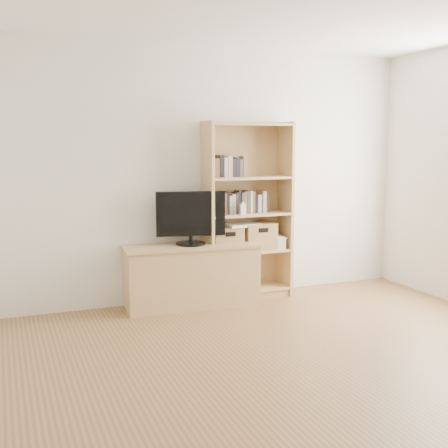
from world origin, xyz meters
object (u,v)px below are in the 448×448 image
basket_right (257,236)px  laptop (241,225)px  bookshelf (248,211)px  basket_left (226,239)px  tv_stand (191,276)px  baby_monitor (243,209)px  television (191,218)px

basket_right → laptop: 0.24m
bookshelf → basket_left: size_ratio=5.87×
basket_left → laptop: laptop is taller
tv_stand → laptop: 0.75m
tv_stand → laptop: (0.57, 0.06, 0.49)m
bookshelf → basket_right: 0.29m
bookshelf → baby_monitor: (-0.10, -0.10, 0.03)m
basket_left → laptop: (0.16, -0.01, 0.14)m
basket_right → tv_stand: bearing=-175.1°
bookshelf → laptop: (-0.08, -0.02, -0.14)m
bookshelf → tv_stand: bearing=-173.2°
basket_left → tv_stand: bearing=-168.0°
tv_stand → baby_monitor: (0.56, -0.02, 0.66)m
tv_stand → television: television is taller
baby_monitor → basket_left: size_ratio=0.34×
baby_monitor → basket_right: (0.22, 0.10, -0.30)m
bookshelf → television: size_ratio=2.70×
basket_left → bookshelf: bearing=3.1°
baby_monitor → basket_left: baby_monitor is taller
bookshelf → television: bearing=-173.2°
basket_right → bookshelf: bearing=176.9°
basket_left → laptop: 0.22m
tv_stand → bookshelf: bookshelf is taller
television → basket_right: (0.77, 0.08, -0.24)m
bookshelf → basket_left: bearing=-178.8°
basket_right → laptop: size_ratio=0.96×
basket_left → laptop: bearing=-3.3°
television → baby_monitor: 0.56m
basket_right → television: bearing=-175.1°
baby_monitor → laptop: baby_monitor is taller
bookshelf → baby_monitor: bookshelf is taller
television → laptop: bearing=18.0°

